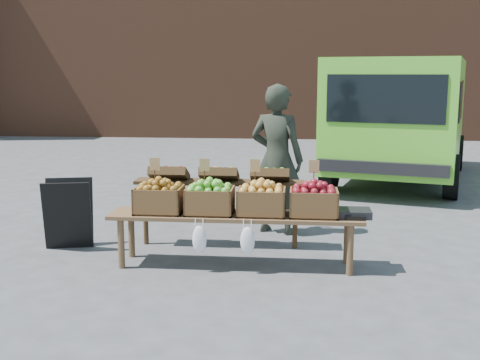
# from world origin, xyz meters

# --- Properties ---
(ground) EXTENTS (80.00, 80.00, 0.00)m
(ground) POSITION_xyz_m (0.00, 0.00, 0.00)
(ground) COLOR #49494C
(delivery_van) EXTENTS (3.64, 5.56, 2.29)m
(delivery_van) POSITION_xyz_m (2.30, 6.08, 1.15)
(delivery_van) COLOR #62C72E
(delivery_van) RESTS_ON ground
(vendor) EXTENTS (0.81, 0.67, 1.92)m
(vendor) POSITION_xyz_m (0.07, 1.91, 0.96)
(vendor) COLOR #252A21
(vendor) RESTS_ON ground
(chalkboard_sign) EXTENTS (0.60, 0.42, 0.83)m
(chalkboard_sign) POSITION_xyz_m (-2.35, 0.97, 0.42)
(chalkboard_sign) COLOR black
(chalkboard_sign) RESTS_ON ground
(back_table) EXTENTS (2.10, 0.44, 1.04)m
(back_table) POSITION_xyz_m (-0.58, 1.21, 0.52)
(back_table) COLOR #3B2815
(back_table) RESTS_ON ground
(display_bench) EXTENTS (2.70, 0.56, 0.57)m
(display_bench) POSITION_xyz_m (-0.32, 0.49, 0.28)
(display_bench) COLOR brown
(display_bench) RESTS_ON ground
(crate_golden_apples) EXTENTS (0.50, 0.40, 0.28)m
(crate_golden_apples) POSITION_xyz_m (-1.14, 0.49, 0.71)
(crate_golden_apples) COLOR olive
(crate_golden_apples) RESTS_ON display_bench
(crate_russet_pears) EXTENTS (0.50, 0.40, 0.28)m
(crate_russet_pears) POSITION_xyz_m (-0.59, 0.49, 0.71)
(crate_russet_pears) COLOR #47961F
(crate_russet_pears) RESTS_ON display_bench
(crate_red_apples) EXTENTS (0.50, 0.40, 0.28)m
(crate_red_apples) POSITION_xyz_m (-0.04, 0.49, 0.71)
(crate_red_apples) COLOR gold
(crate_red_apples) RESTS_ON display_bench
(crate_green_apples) EXTENTS (0.50, 0.40, 0.28)m
(crate_green_apples) POSITION_xyz_m (0.51, 0.49, 0.71)
(crate_green_apples) COLOR maroon
(crate_green_apples) RESTS_ON display_bench
(weighing_scale) EXTENTS (0.34, 0.30, 0.08)m
(weighing_scale) POSITION_xyz_m (0.93, 0.49, 0.61)
(weighing_scale) COLOR black
(weighing_scale) RESTS_ON display_bench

